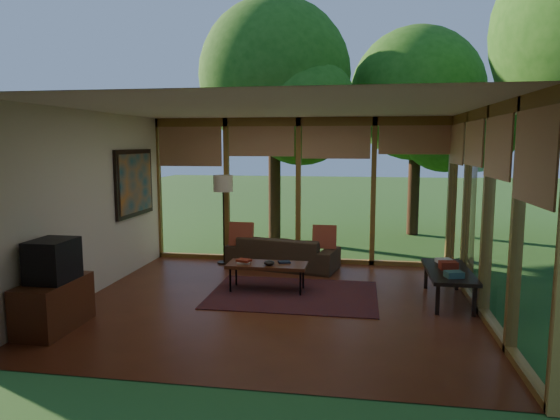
% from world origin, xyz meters
% --- Properties ---
extents(floor, '(5.50, 5.50, 0.00)m').
position_xyz_m(floor, '(0.00, 0.00, 0.00)').
color(floor, brown).
rests_on(floor, ground).
extents(ceiling, '(5.50, 5.50, 0.00)m').
position_xyz_m(ceiling, '(0.00, 0.00, 2.70)').
color(ceiling, silver).
rests_on(ceiling, ground).
extents(wall_left, '(0.04, 5.00, 2.70)m').
position_xyz_m(wall_left, '(-2.75, 0.00, 1.35)').
color(wall_left, beige).
rests_on(wall_left, ground).
extents(wall_front, '(5.50, 0.04, 2.70)m').
position_xyz_m(wall_front, '(0.00, -2.50, 1.35)').
color(wall_front, beige).
rests_on(wall_front, ground).
extents(window_wall_back, '(5.50, 0.12, 2.70)m').
position_xyz_m(window_wall_back, '(0.00, 2.50, 1.35)').
color(window_wall_back, olive).
rests_on(window_wall_back, ground).
extents(window_wall_right, '(0.12, 5.00, 2.70)m').
position_xyz_m(window_wall_right, '(2.75, 0.00, 1.35)').
color(window_wall_right, olive).
rests_on(window_wall_right, ground).
extents(tree_nw, '(3.41, 3.41, 5.45)m').
position_xyz_m(tree_nw, '(-0.82, 4.68, 3.74)').
color(tree_nw, '#3C2516').
rests_on(tree_nw, ground).
extents(tree_ne, '(3.18, 3.18, 5.00)m').
position_xyz_m(tree_ne, '(2.43, 5.92, 3.39)').
color(tree_ne, '#3C2516').
rests_on(tree_ne, ground).
extents(rug, '(2.45, 1.74, 0.01)m').
position_xyz_m(rug, '(0.19, 0.42, 0.01)').
color(rug, maroon).
rests_on(rug, floor).
extents(sofa, '(2.08, 1.15, 0.57)m').
position_xyz_m(sofa, '(-0.21, 2.00, 0.29)').
color(sofa, '#3D2D1E').
rests_on(sofa, floor).
extents(pillow_left, '(0.43, 0.23, 0.45)m').
position_xyz_m(pillow_left, '(-0.96, 1.95, 0.59)').
color(pillow_left, maroon).
rests_on(pillow_left, sofa).
extents(pillow_right, '(0.42, 0.22, 0.44)m').
position_xyz_m(pillow_right, '(0.54, 1.95, 0.59)').
color(pillow_right, maroon).
rests_on(pillow_right, sofa).
extents(ct_book_lower, '(0.21, 0.16, 0.03)m').
position_xyz_m(ct_book_lower, '(-0.58, 0.51, 0.44)').
color(ct_book_lower, beige).
rests_on(ct_book_lower, coffee_table).
extents(ct_book_upper, '(0.24, 0.21, 0.03)m').
position_xyz_m(ct_book_upper, '(-0.58, 0.51, 0.47)').
color(ct_book_upper, maroon).
rests_on(ct_book_upper, coffee_table).
extents(ct_book_side, '(0.21, 0.18, 0.03)m').
position_xyz_m(ct_book_side, '(0.02, 0.64, 0.44)').
color(ct_book_side, black).
rests_on(ct_book_side, coffee_table).
extents(ct_bowl, '(0.16, 0.16, 0.07)m').
position_xyz_m(ct_bowl, '(-0.18, 0.46, 0.46)').
color(ct_bowl, black).
rests_on(ct_bowl, coffee_table).
extents(media_cabinet, '(0.50, 1.00, 0.60)m').
position_xyz_m(media_cabinet, '(-2.47, -1.40, 0.30)').
color(media_cabinet, '#572B17').
rests_on(media_cabinet, floor).
extents(television, '(0.45, 0.55, 0.50)m').
position_xyz_m(television, '(-2.45, -1.40, 0.85)').
color(television, black).
rests_on(television, media_cabinet).
extents(console_book_a, '(0.26, 0.22, 0.08)m').
position_xyz_m(console_book_a, '(2.40, 0.07, 0.50)').
color(console_book_a, '#315750').
rests_on(console_book_a, side_console).
extents(console_book_b, '(0.26, 0.21, 0.11)m').
position_xyz_m(console_book_b, '(2.40, 0.52, 0.51)').
color(console_book_b, maroon).
rests_on(console_book_b, side_console).
extents(console_book_c, '(0.25, 0.21, 0.06)m').
position_xyz_m(console_book_c, '(2.40, 0.92, 0.49)').
color(console_book_c, beige).
rests_on(console_book_c, side_console).
extents(floor_lamp, '(0.36, 0.36, 1.65)m').
position_xyz_m(floor_lamp, '(-1.35, 2.16, 1.41)').
color(floor_lamp, black).
rests_on(floor_lamp, floor).
extents(coffee_table, '(1.20, 0.50, 0.43)m').
position_xyz_m(coffee_table, '(-0.23, 0.56, 0.39)').
color(coffee_table, '#572B17').
rests_on(coffee_table, floor).
extents(side_console, '(0.60, 1.40, 0.46)m').
position_xyz_m(side_console, '(2.40, 0.47, 0.41)').
color(side_console, black).
rests_on(side_console, floor).
extents(wall_painting, '(0.06, 1.35, 1.15)m').
position_xyz_m(wall_painting, '(-2.71, 1.40, 1.55)').
color(wall_painting, black).
rests_on(wall_painting, wall_left).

